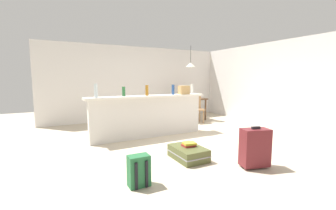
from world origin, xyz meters
The scene contains 19 objects.
ground_plane centered at (0.00, 0.00, -0.03)m, with size 13.00×13.00×0.05m, color beige.
wall_back centered at (0.00, 3.05, 1.25)m, with size 6.60×0.10×2.50m, color silver.
wall_right centered at (3.05, 0.30, 1.25)m, with size 0.10×6.00×2.50m, color silver.
partition_half_wall centered at (-0.80, 0.54, 0.48)m, with size 2.80×0.20×0.96m, color silver.
bar_countertop centered at (-0.80, 0.54, 0.99)m, with size 2.96×0.40×0.05m, color white.
bottle_clear centered at (-2.02, 0.50, 1.16)m, with size 0.07×0.07×0.30m, color silver.
bottle_green centered at (-1.39, 0.59, 1.12)m, with size 0.07×0.07×0.22m, color #2D6B38.
bottle_amber centered at (-0.84, 0.52, 1.14)m, with size 0.07×0.07×0.25m, color #9E661E.
bottle_blue centered at (-0.15, 0.49, 1.14)m, with size 0.07×0.07×0.25m, color #284C89.
bottle_white centered at (0.50, 0.60, 1.14)m, with size 0.07×0.07×0.25m, color silver.
grocery_bag centered at (0.17, 0.49, 1.12)m, with size 0.26×0.18×0.22m, color tan.
dining_table centered at (1.30, 2.02, 0.65)m, with size 1.10×0.80×0.74m.
dining_chair_near_partition centered at (1.28, 1.50, 0.52)m, with size 0.48×0.48×0.93m.
dining_chair_far_side centered at (1.34, 2.55, 0.52)m, with size 0.40×0.40×0.93m.
pendant_lamp centered at (1.37, 1.98, 1.87)m, with size 0.34×0.34×0.75m.
suitcase_flat_olive centered at (-0.78, -1.18, 0.11)m, with size 0.50×0.83×0.22m.
backpack_green centered at (-1.91, -1.70, 0.20)m, with size 0.28×0.26×0.42m.
suitcase_upright_maroon centered at (-0.05, -2.00, 0.33)m, with size 0.49×0.35×0.67m.
book_stack centered at (-0.75, -1.16, 0.26)m, with size 0.24×0.19×0.07m.
Camera 1 is at (-2.90, -4.39, 1.43)m, focal length 23.93 mm.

